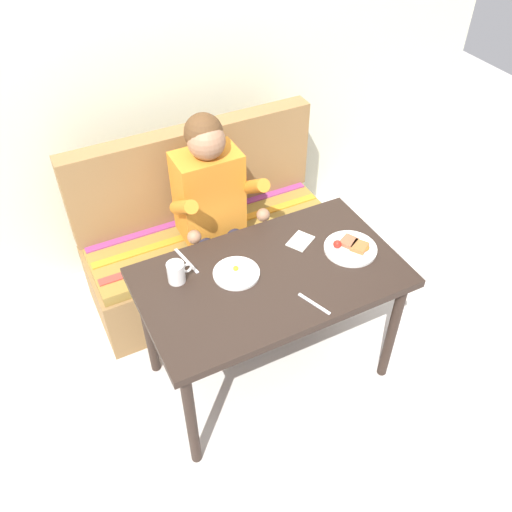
% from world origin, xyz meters
% --- Properties ---
extents(ground_plane, '(8.00, 8.00, 0.00)m').
position_xyz_m(ground_plane, '(0.00, 0.00, 0.00)').
color(ground_plane, beige).
extents(back_wall, '(4.40, 0.10, 2.60)m').
position_xyz_m(back_wall, '(0.00, 1.27, 1.30)').
color(back_wall, beige).
rests_on(back_wall, ground).
extents(table, '(1.20, 0.70, 0.73)m').
position_xyz_m(table, '(0.00, 0.00, 0.65)').
color(table, black).
rests_on(table, ground).
extents(couch, '(1.44, 0.56, 1.00)m').
position_xyz_m(couch, '(0.00, 0.76, 0.33)').
color(couch, olive).
rests_on(couch, ground).
extents(person, '(0.45, 0.61, 1.21)m').
position_xyz_m(person, '(-0.02, 0.59, 0.74)').
color(person, orange).
rests_on(person, ground).
extents(plate_breakfast, '(0.25, 0.25, 0.05)m').
position_xyz_m(plate_breakfast, '(0.42, -0.02, 0.74)').
color(plate_breakfast, white).
rests_on(plate_breakfast, table).
extents(plate_eggs, '(0.21, 0.21, 0.04)m').
position_xyz_m(plate_eggs, '(-0.14, 0.07, 0.74)').
color(plate_eggs, white).
rests_on(plate_eggs, table).
extents(coffee_mug, '(0.12, 0.08, 0.10)m').
position_xyz_m(coffee_mug, '(-0.39, 0.16, 0.78)').
color(coffee_mug, white).
rests_on(coffee_mug, table).
extents(napkin, '(0.16, 0.15, 0.01)m').
position_xyz_m(napkin, '(0.23, 0.14, 0.73)').
color(napkin, silver).
rests_on(napkin, table).
extents(fork, '(0.07, 0.16, 0.00)m').
position_xyz_m(fork, '(0.08, -0.24, 0.73)').
color(fork, silver).
rests_on(fork, table).
extents(knife, '(0.05, 0.20, 0.00)m').
position_xyz_m(knife, '(-0.31, 0.26, 0.73)').
color(knife, silver).
rests_on(knife, table).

